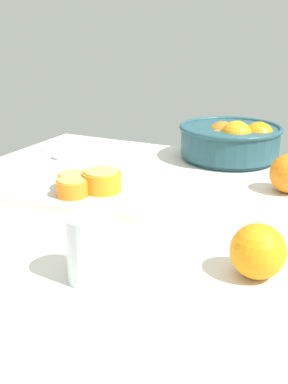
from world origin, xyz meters
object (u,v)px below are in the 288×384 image
fruit_bowl (232,140)px  second_glass (91,251)px  spoon (51,155)px  orange_half_1 (72,188)px  loose_orange_2 (258,251)px  orange_half_0 (74,182)px  orange_half_2 (102,181)px  cutting_board (80,195)px

fruit_bowl → second_glass: bearing=-91.2°
fruit_bowl → spoon: (-46.12, -18.57, -4.85)cm
fruit_bowl → orange_half_1: (-20.27, -46.34, -1.68)cm
second_glass → loose_orange_2: size_ratio=1.21×
loose_orange_2 → spoon: size_ratio=0.62×
orange_half_0 → loose_orange_2: 44.39cm
orange_half_2 → spoon: orange_half_2 is taller
orange_half_1 → spoon: (-25.86, 27.77, -3.17)cm
orange_half_1 → loose_orange_2: size_ratio=0.81×
orange_half_1 → orange_half_0: bearing=118.0°
spoon → orange_half_2: bearing=-37.2°
cutting_board → loose_orange_2: 43.38cm
orange_half_1 → second_glass: bearing=-51.1°
cutting_board → spoon: bearing=136.1°
cutting_board → orange_half_1: orange_half_1 is taller
second_glass → orange_half_0: 33.23cm
fruit_bowl → orange_half_0: fruit_bowl is taller
second_glass → orange_half_0: bearing=127.9°
second_glass → cutting_board: (-19.11, 26.46, -3.51)cm
cutting_board → spoon: (-25.60, 24.63, -0.50)cm
second_glass → orange_half_1: size_ratio=1.50×
fruit_bowl → spoon: 49.96cm
fruit_bowl → loose_orange_2: 62.03cm
orange_half_2 → loose_orange_2: (36.18, -17.58, 0.05)cm
second_glass → orange_half_2: size_ratio=1.21×
second_glass → loose_orange_2: (21.27, 10.90, -0.38)cm
fruit_bowl → loose_orange_2: size_ratio=3.36×
second_glass → loose_orange_2: bearing=27.1°
orange_half_1 → spoon: bearing=133.0°
orange_half_1 → orange_half_2: 6.49cm
loose_orange_2 → spoon: 77.33cm
orange_half_2 → fruit_bowl: bearing=68.4°
second_glass → spoon: size_ratio=0.75×
second_glass → fruit_bowl: bearing=88.8°
orange_half_2 → orange_half_0: bearing=-157.7°
fruit_bowl → spoon: fruit_bowl is taller
second_glass → orange_half_2: second_glass is taller
orange_half_1 → loose_orange_2: (40.11, -12.42, 0.46)cm
second_glass → orange_half_1: second_glass is taller
cutting_board → orange_half_2: (4.19, 2.02, 3.08)cm
second_glass → orange_half_2: (-14.91, 28.47, -0.43)cm
fruit_bowl → cutting_board: 48.03cm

